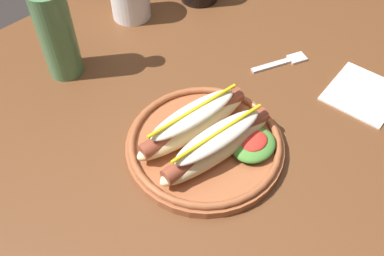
% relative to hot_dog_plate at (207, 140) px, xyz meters
% --- Properties ---
extents(dining_table, '(1.49, 0.89, 0.74)m').
position_rel_hot_dog_plate_xyz_m(dining_table, '(-0.04, 0.10, -0.12)').
color(dining_table, brown).
rests_on(dining_table, ground_plane).
extents(hot_dog_plate, '(0.26, 0.26, 0.08)m').
position_rel_hot_dog_plate_xyz_m(hot_dog_plate, '(0.00, 0.00, 0.00)').
color(hot_dog_plate, '#9E5633').
rests_on(hot_dog_plate, dining_table).
extents(fork, '(0.12, 0.06, 0.00)m').
position_rel_hot_dog_plate_xyz_m(fork, '(0.27, 0.04, -0.02)').
color(fork, silver).
rests_on(fork, dining_table).
extents(glass_bottle, '(0.07, 0.07, 0.25)m').
position_rel_hot_dog_plate_xyz_m(glass_bottle, '(-0.05, 0.33, 0.07)').
color(glass_bottle, '#4C7F51').
rests_on(glass_bottle, dining_table).
extents(napkin, '(0.14, 0.13, 0.00)m').
position_rel_hot_dog_plate_xyz_m(napkin, '(0.30, -0.12, -0.02)').
color(napkin, white).
rests_on(napkin, dining_table).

